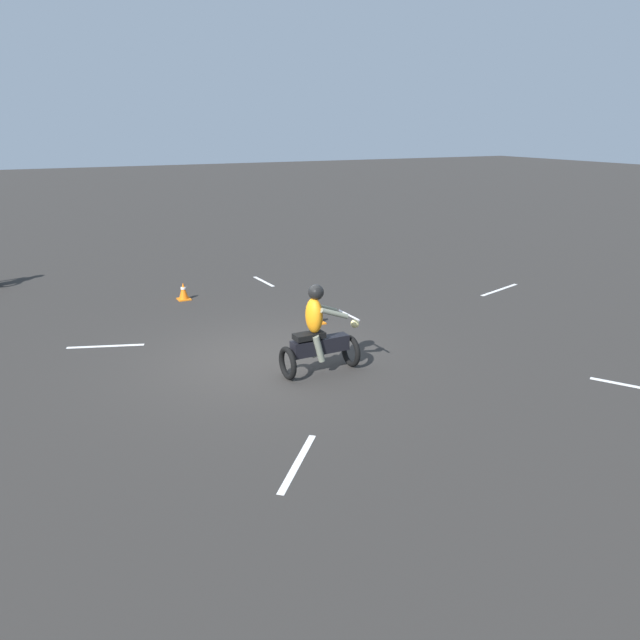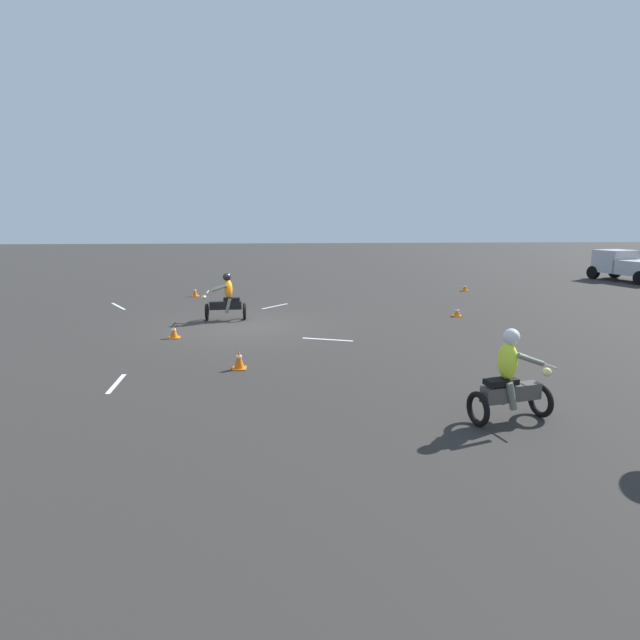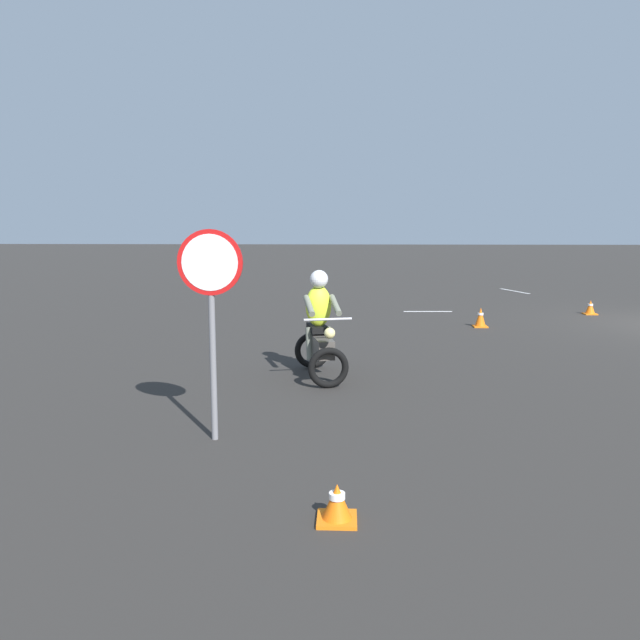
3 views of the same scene
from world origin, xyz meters
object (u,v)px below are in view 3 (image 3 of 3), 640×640
object	(u,v)px
motorcycle_rider_background	(320,331)
traffic_cone_far_right	(590,308)
stop_sign	(211,292)
traffic_cone_mid_left	(337,503)
traffic_cone_far_center	(480,318)

from	to	relation	value
motorcycle_rider_background	traffic_cone_far_right	distance (m)	9.87
stop_sign	motorcycle_rider_background	bearing A→B (deg)	-109.46
stop_sign	traffic_cone_mid_left	bearing A→B (deg)	126.68
traffic_cone_mid_left	traffic_cone_far_center	xyz separation A→B (m)	(-3.15, -9.68, 0.07)
traffic_cone_far_right	traffic_cone_far_center	world-z (taller)	traffic_cone_far_center
traffic_cone_far_right	motorcycle_rider_background	bearing A→B (deg)	46.17
stop_sign	traffic_cone_mid_left	xyz separation A→B (m)	(-1.38, 1.85, -1.49)
stop_sign	traffic_cone_far_center	distance (m)	9.15
motorcycle_rider_background	traffic_cone_far_center	distance (m)	6.06
motorcycle_rider_background	traffic_cone_far_center	xyz separation A→B (m)	(-3.50, -4.92, -0.51)
stop_sign	traffic_cone_far_center	bearing A→B (deg)	-120.05
motorcycle_rider_background	stop_sign	xyz separation A→B (m)	(1.03, 2.91, 0.91)
traffic_cone_far_center	stop_sign	bearing A→B (deg)	59.95
motorcycle_rider_background	traffic_cone_mid_left	distance (m)	4.81
stop_sign	traffic_cone_far_right	world-z (taller)	stop_sign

